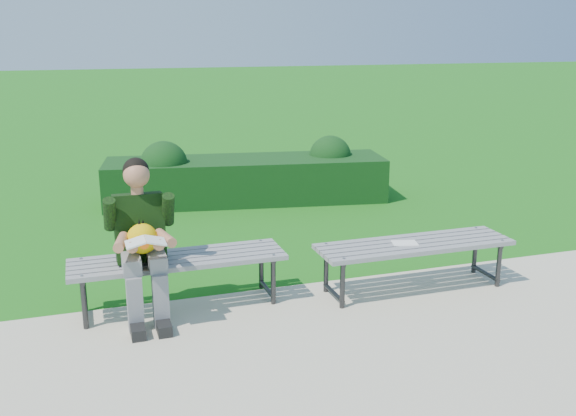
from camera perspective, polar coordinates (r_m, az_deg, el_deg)
name	(u,v)px	position (r m, az deg, el deg)	size (l,w,h in m)	color
ground	(280,289)	(6.00, -0.73, -7.22)	(80.00, 80.00, 0.00)	#2D6620
walkway	(357,382)	(4.52, 6.15, -15.14)	(30.00, 3.50, 0.02)	#B5B097
hedge	(245,176)	(9.05, -3.80, 2.82)	(3.98, 1.57, 0.89)	#194114
bench_left	(178,263)	(5.52, -9.72, -4.86)	(1.80, 0.50, 0.46)	slate
bench_right	(414,248)	(5.92, 11.17, -3.51)	(1.80, 0.50, 0.46)	slate
seated_boy	(141,236)	(5.30, -12.91, -2.46)	(0.56, 0.76, 1.31)	gray
paper_sheet	(405,243)	(5.86, 10.34, -3.09)	(0.25, 0.21, 0.01)	white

